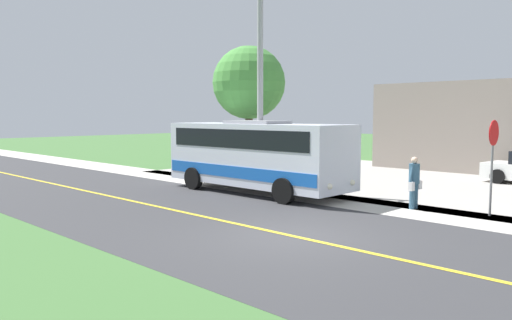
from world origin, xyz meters
TOP-DOWN VIEW (x-y plane):
  - ground_plane at (0.00, 0.00)m, footprint 120.00×120.00m
  - road_surface at (0.00, 0.00)m, footprint 8.00×100.00m
  - sidewalk at (-5.20, 0.00)m, footprint 2.40×100.00m
  - road_centre_line at (0.00, 0.00)m, footprint 0.16×100.00m
  - shuttle_bus_front at (-4.51, -5.56)m, footprint 2.67×7.97m
  - pedestrian_with_bags at (-5.57, 0.47)m, footprint 0.72×0.34m
  - stop_sign at (-6.10, 2.67)m, footprint 0.76×0.07m
  - street_light_pole at (-4.88, -5.85)m, footprint 1.97×0.24m
  - tree_curbside at (-7.40, -8.87)m, footprint 3.43×3.43m

SIDE VIEW (x-z plane):
  - ground_plane at x=0.00m, z-range 0.00..0.00m
  - sidewalk at x=-5.20m, z-range 0.00..0.01m
  - road_surface at x=0.00m, z-range 0.00..0.01m
  - road_centre_line at x=0.00m, z-range 0.01..0.01m
  - pedestrian_with_bags at x=-5.57m, z-range 0.06..1.75m
  - shuttle_bus_front at x=-4.51m, z-range 0.15..2.96m
  - stop_sign at x=-6.10m, z-range 0.52..3.40m
  - street_light_pole at x=-4.88m, z-range 0.41..8.59m
  - tree_curbside at x=-7.40m, z-range 1.38..7.64m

